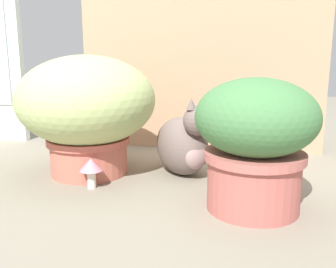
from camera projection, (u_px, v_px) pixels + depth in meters
name	position (u px, v px, depth m)	size (l,w,h in m)	color
ground_plane	(144.00, 181.00, 1.38)	(6.00, 6.00, 0.00)	gray
cardboard_backdrop	(200.00, 71.00, 1.78)	(1.15, 0.03, 0.75)	tan
grass_planter	(87.00, 108.00, 1.42)	(0.52, 0.52, 0.45)	#BF6554
leafy_planter	(255.00, 138.00, 1.09)	(0.35, 0.35, 0.39)	#B15A52
cat	(184.00, 144.00, 1.42)	(0.30, 0.36, 0.32)	#6A5B56
mushroom_ornament_pink	(91.00, 167.00, 1.29)	(0.08, 0.08, 0.11)	silver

